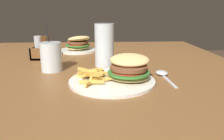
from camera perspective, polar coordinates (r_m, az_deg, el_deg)
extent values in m
cube|color=brown|center=(0.98, -5.80, 0.29)|extent=(1.37, 1.40, 0.03)
cylinder|color=brown|center=(1.82, -24.31, -5.41)|extent=(0.06, 0.06, 0.68)
cylinder|color=brown|center=(1.79, 15.82, -4.98)|extent=(0.06, 0.06, 0.68)
cylinder|color=white|center=(0.75, 0.00, -2.86)|extent=(0.29, 0.29, 0.01)
ellipsoid|color=#DBB770|center=(0.74, 4.34, -1.73)|extent=(0.16, 0.14, 0.02)
cylinder|color=#38752D|center=(0.74, 4.37, -0.58)|extent=(0.17, 0.17, 0.01)
cylinder|color=red|center=(0.74, 4.38, -0.02)|extent=(0.14, 0.14, 0.01)
cylinder|color=brown|center=(0.73, 4.40, 0.73)|extent=(0.15, 0.15, 0.01)
ellipsoid|color=#DBB770|center=(0.75, 4.59, 2.66)|extent=(0.16, 0.14, 0.05)
cube|color=gold|center=(0.74, -6.26, -0.73)|extent=(0.07, 0.05, 0.02)
cube|color=gold|center=(0.71, -5.80, -3.00)|extent=(0.03, 0.07, 0.03)
cube|color=gold|center=(0.74, -5.65, -0.40)|extent=(0.09, 0.03, 0.03)
cube|color=gold|center=(0.75, -4.87, -0.09)|extent=(0.06, 0.02, 0.02)
cube|color=gold|center=(0.70, -5.39, -3.10)|extent=(0.08, 0.02, 0.01)
cube|color=gold|center=(0.70, -5.73, -3.27)|extent=(0.04, 0.07, 0.02)
cube|color=gold|center=(0.72, -5.05, -1.33)|extent=(0.05, 0.07, 0.03)
cube|color=gold|center=(0.78, -4.73, -0.98)|extent=(0.08, 0.04, 0.01)
cube|color=gold|center=(0.76, -0.58, -1.67)|extent=(0.04, 0.06, 0.02)
cube|color=gold|center=(0.75, -3.28, -1.76)|extent=(0.05, 0.08, 0.01)
cube|color=gold|center=(0.80, -6.23, -1.02)|extent=(0.05, 0.05, 0.02)
cube|color=gold|center=(0.77, -4.54, -1.51)|extent=(0.03, 0.09, 0.01)
cube|color=gold|center=(0.76, -5.52, -0.31)|extent=(0.06, 0.05, 0.02)
cube|color=gold|center=(0.74, -4.47, -1.86)|extent=(0.08, 0.05, 0.02)
cube|color=gold|center=(0.72, -3.02, -2.59)|extent=(0.09, 0.03, 0.02)
cube|color=gold|center=(0.75, -3.69, -0.66)|extent=(0.09, 0.02, 0.01)
cube|color=gold|center=(0.77, -6.53, -1.25)|extent=(0.06, 0.01, 0.03)
cube|color=gold|center=(0.76, -5.37, -1.02)|extent=(0.05, 0.05, 0.02)
cube|color=gold|center=(0.79, -7.15, -1.21)|extent=(0.07, 0.02, 0.02)
cube|color=gold|center=(0.74, -4.64, -0.79)|extent=(0.07, 0.07, 0.01)
cylinder|color=silver|center=(0.95, -1.99, 6.52)|extent=(0.08, 0.08, 0.18)
cylinder|color=#C67F23|center=(0.95, -1.99, 5.56)|extent=(0.07, 0.07, 0.15)
cylinder|color=silver|center=(0.91, -15.60, 3.34)|extent=(0.08, 0.08, 0.12)
cylinder|color=#EFA819|center=(0.91, -15.55, 2.69)|extent=(0.07, 0.07, 0.09)
cylinder|color=black|center=(0.93, -16.13, 5.93)|extent=(0.02, 0.01, 0.19)
ellipsoid|color=silver|center=(0.86, 12.87, -0.70)|extent=(0.05, 0.06, 0.02)
cube|color=silver|center=(0.78, 14.79, -2.94)|extent=(0.02, 0.13, 0.00)
cylinder|color=white|center=(1.32, -8.84, 5.09)|extent=(0.22, 0.22, 0.01)
ellipsoid|color=#DBB770|center=(1.31, -8.87, 5.81)|extent=(0.17, 0.17, 0.02)
cylinder|color=#38752D|center=(1.31, -8.90, 6.48)|extent=(0.19, 0.19, 0.01)
cylinder|color=red|center=(1.31, -8.91, 6.80)|extent=(0.16, 0.16, 0.01)
cylinder|color=brown|center=(1.31, -8.93, 7.23)|extent=(0.17, 0.17, 0.01)
ellipsoid|color=#DBB770|center=(1.29, -8.62, 8.10)|extent=(0.17, 0.17, 0.05)
cube|color=brown|center=(1.16, -17.55, 3.14)|extent=(0.10, 0.10, 0.01)
cube|color=brown|center=(1.17, -19.90, 4.26)|extent=(0.01, 0.10, 0.06)
cube|color=brown|center=(1.15, -15.35, 4.42)|extent=(0.01, 0.10, 0.06)
cube|color=brown|center=(1.12, -18.20, 3.89)|extent=(0.10, 0.01, 0.06)
cube|color=brown|center=(1.20, -17.14, 4.76)|extent=(0.10, 0.01, 0.06)
cylinder|color=#B2B2B7|center=(1.16, -18.62, 5.86)|extent=(0.04, 0.04, 0.10)
cylinder|color=#512D14|center=(1.15, -16.94, 5.89)|extent=(0.04, 0.04, 0.10)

